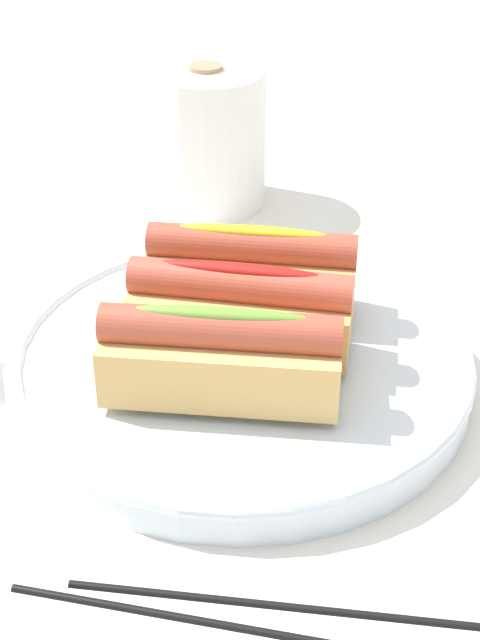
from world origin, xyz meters
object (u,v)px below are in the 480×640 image
chopstick_far (214,621)px  hotdog_side (252,270)px  hotdog_back (240,310)px  hotdog_front (226,357)px  paper_towel_roll (207,138)px  chopstick_near (272,603)px  serving_bowl (240,361)px

chopstick_far → hotdog_side: bearing=97.5°
hotdog_back → chopstick_far: hotdog_back is taller
hotdog_back → hotdog_front: bearing=-98.0°
hotdog_front → paper_towel_roll: paper_towel_roll is taller
paper_towel_roll → chopstick_far: size_ratio=0.61×
paper_towel_roll → chopstick_far: paper_towel_roll is taller
hotdog_back → chopstick_near: bearing=-84.3°
serving_bowl → chopstick_far: 0.21m
serving_bowl → paper_towel_roll: paper_towel_roll is taller
hotdog_side → paper_towel_roll: bearing=100.4°
hotdog_back → chopstick_far: bearing=-92.7°
serving_bowl → hotdog_back: size_ratio=2.06×
hotdog_front → paper_towel_roll: size_ratio=1.15×
serving_bowl → hotdog_front: 0.07m
hotdog_side → chopstick_near: size_ratio=0.70×
hotdog_front → chopstick_near: 0.16m
hotdog_side → chopstick_far: hotdog_side is taller
paper_towel_roll → chopstick_far: 0.51m
serving_bowl → chopstick_near: (0.02, -0.20, -0.01)m
hotdog_side → chopstick_near: hotdog_side is taller
chopstick_near → serving_bowl: bearing=102.3°
hotdog_front → paper_towel_roll: bearing=94.6°
hotdog_side → paper_towel_roll: 0.24m
chopstick_near → chopstick_far: 0.03m
hotdog_front → chopstick_near: (0.03, -0.15, -0.06)m
hotdog_front → hotdog_side: bearing=82.0°
serving_bowl → hotdog_back: 0.04m
chopstick_near → chopstick_far: bearing=-151.6°
hotdog_front → hotdog_side: (0.02, 0.11, 0.00)m
hotdog_side → paper_towel_roll: paper_towel_roll is taller
paper_towel_roll → chopstick_near: size_ratio=0.61×
hotdog_front → hotdog_back: (0.01, 0.05, 0.00)m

